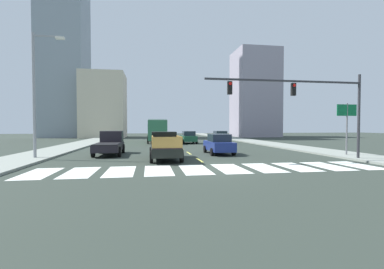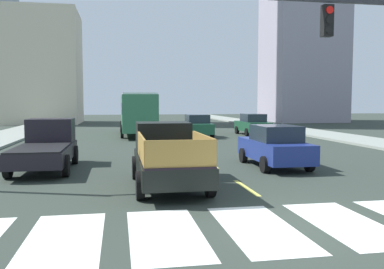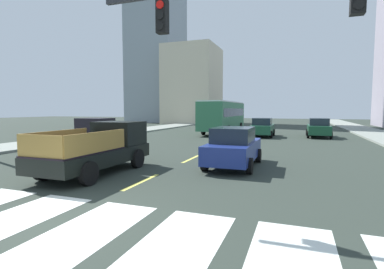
{
  "view_description": "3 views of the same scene",
  "coord_description": "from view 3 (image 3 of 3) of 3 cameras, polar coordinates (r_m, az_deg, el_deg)",
  "views": [
    {
      "loc": [
        -3.48,
        -14.39,
        2.36
      ],
      "look_at": [
        0.21,
        8.55,
        1.67
      ],
      "focal_mm": 25.01,
      "sensor_mm": 36.0,
      "label": 1
    },
    {
      "loc": [
        -3.9,
        -8.18,
        2.67
      ],
      "look_at": [
        0.03,
        13.8,
        0.91
      ],
      "focal_mm": 38.55,
      "sensor_mm": 36.0,
      "label": 2
    },
    {
      "loc": [
        4.99,
        -4.69,
        2.48
      ],
      "look_at": [
        -0.69,
        11.04,
        1.05
      ],
      "focal_mm": 27.3,
      "sensor_mm": 36.0,
      "label": 3
    }
  ],
  "objects": [
    {
      "name": "sedan_mid",
      "position": [
        12.86,
        8.14,
        -2.42
      ],
      "size": [
        2.02,
        4.4,
        1.72
      ],
      "rotation": [
        0.0,
        0.0,
        -0.04
      ],
      "color": "navy",
      "rests_on": "ground"
    },
    {
      "name": "sedan_near_left",
      "position": [
        28.58,
        23.49,
        1.23
      ],
      "size": [
        2.02,
        4.4,
        1.72
      ],
      "rotation": [
        0.0,
        0.0,
        0.01
      ],
      "color": "#17492E",
      "rests_on": "ground"
    },
    {
      "name": "pickup_dark",
      "position": [
        18.12,
        -20.66,
        -0.37
      ],
      "size": [
        2.18,
        5.2,
        1.96
      ],
      "rotation": [
        0.0,
        0.0,
        0.02
      ],
      "color": "black",
      "rests_on": "ground"
    },
    {
      "name": "ground_plane",
      "position": [
        7.28,
        -26.25,
        -15.57
      ],
      "size": [
        160.0,
        160.0,
        0.0
      ],
      "primitive_type": "plane",
      "color": "#2C352E"
    },
    {
      "name": "crosswalk_stripe_5",
      "position": [
        6.64,
        -19.98,
        -17.36
      ],
      "size": [
        1.48,
        3.5,
        0.01
      ],
      "primitive_type": "cube",
      "color": "silver",
      "rests_on": "ground"
    },
    {
      "name": "lane_dash_7",
      "position": [
        44.04,
        13.31,
        1.53
      ],
      "size": [
        0.16,
        2.4,
        0.01
      ],
      "primitive_type": "cube",
      "color": "#D9D355",
      "rests_on": "ground"
    },
    {
      "name": "lane_dash_1",
      "position": [
        14.78,
        -0.18,
        -4.78
      ],
      "size": [
        0.16,
        2.4,
        0.01
      ],
      "primitive_type": "cube",
      "color": "#D9D355",
      "rests_on": "ground"
    },
    {
      "name": "crosswalk_stripe_4",
      "position": [
        8.0,
        -31.36,
        -13.91
      ],
      "size": [
        1.48,
        3.5,
        0.01
      ],
      "primitive_type": "cube",
      "color": "silver",
      "rests_on": "ground"
    },
    {
      "name": "city_bus",
      "position": [
        31.11,
        6.12,
        3.89
      ],
      "size": [
        2.72,
        10.8,
        3.32
      ],
      "rotation": [
        0.0,
        0.0,
        -0.01
      ],
      "color": "#30714B",
      "rests_on": "ground"
    },
    {
      "name": "lane_dash_0",
      "position": [
        10.32,
        -9.85,
        -9.09
      ],
      "size": [
        0.16,
        2.4,
        0.01
      ],
      "primitive_type": "cube",
      "color": "#D9D355",
      "rests_on": "ground"
    },
    {
      "name": "lane_dash_4",
      "position": [
        29.22,
        9.94,
        -0.05
      ],
      "size": [
        0.16,
        2.4,
        0.01
      ],
      "primitive_type": "cube",
      "color": "#D9D355",
      "rests_on": "ground"
    },
    {
      "name": "lane_dash_2",
      "position": [
        19.5,
        4.86,
        -2.44
      ],
      "size": [
        0.16,
        2.4,
        0.01
      ],
      "primitive_type": "cube",
      "color": "#D9D355",
      "rests_on": "ground"
    },
    {
      "name": "lane_dash_5",
      "position": [
        34.14,
        11.39,
        0.63
      ],
      "size": [
        0.16,
        2.4,
        0.01
      ],
      "primitive_type": "cube",
      "color": "#D9D355",
      "rests_on": "ground"
    },
    {
      "name": "crosswalk_stripe_7",
      "position": [
        5.3,
        19.02,
        -23.28
      ],
      "size": [
        1.48,
        3.5,
        0.01
      ],
      "primitive_type": "cube",
      "color": "silver",
      "rests_on": "ground"
    },
    {
      "name": "pickup_stakebed",
      "position": [
        12.26,
        -17.23,
        -2.58
      ],
      "size": [
        2.18,
        5.2,
        1.96
      ],
      "rotation": [
        0.0,
        0.0,
        0.01
      ],
      "color": "black",
      "rests_on": "ground"
    },
    {
      "name": "lane_dash_6",
      "position": [
        39.08,
        12.47,
        1.14
      ],
      "size": [
        0.16,
        2.4,
        0.01
      ],
      "primitive_type": "cube",
      "color": "#D9D355",
      "rests_on": "ground"
    },
    {
      "name": "block_low_left",
      "position": [
        53.63,
        0.15,
        9.56
      ],
      "size": [
        8.85,
        9.45,
        13.71
      ],
      "primitive_type": "cube",
      "color": "beige",
      "rests_on": "ground"
    },
    {
      "name": "sedan_near_right",
      "position": [
        27.57,
        13.59,
        1.38
      ],
      "size": [
        2.02,
        4.4,
        1.72
      ],
      "rotation": [
        0.0,
        0.0,
        0.0
      ],
      "color": "#1C5136",
      "rests_on": "ground"
    },
    {
      "name": "sidewalk_left",
      "position": [
        28.65,
        -17.48,
        -0.16
      ],
      "size": [
        3.76,
        110.0,
        0.15
      ],
      "primitive_type": "cube",
      "color": "gray",
      "rests_on": "ground"
    },
    {
      "name": "lane_dash_3",
      "position": [
        24.33,
        7.91,
        -1.01
      ],
      "size": [
        0.16,
        2.4,
        0.01
      ],
      "primitive_type": "cube",
      "color": "#D9D355",
      "rests_on": "ground"
    },
    {
      "name": "crosswalk_stripe_6",
      "position": [
        5.66,
        -3.13,
        -21.08
      ],
      "size": [
        1.48,
        3.5,
        0.01
      ],
      "primitive_type": "cube",
      "color": "silver",
      "rests_on": "ground"
    }
  ]
}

